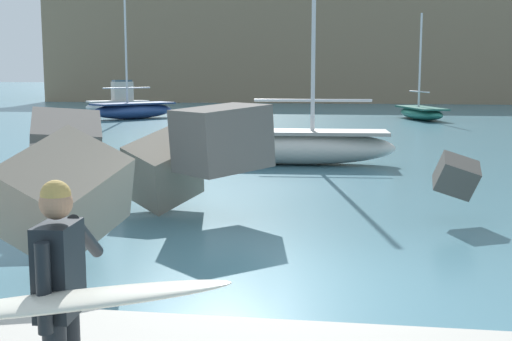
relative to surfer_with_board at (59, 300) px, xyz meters
The scene contains 8 objects.
ground_plane 4.71m from the surfer_with_board, 76.45° to the left, with size 400.00×400.00×0.00m, color #42707F.
breakwater_jetty 7.03m from the surfer_with_board, 83.00° to the left, with size 30.46×8.01×2.31m.
surfer_with_board is the anchor object (origin of this frame).
boat_near_centre 15.99m from the surfer_with_board, 89.53° to the left, with size 5.84×1.97×7.23m.
boat_mid_left 37.13m from the surfer_with_board, 81.28° to the left, with size 3.00×5.72×6.19m.
boat_mid_centre 36.69m from the surfer_with_board, 108.02° to the left, with size 4.88×5.36×8.20m.
boat_mid_right 43.65m from the surfer_with_board, 109.42° to the left, with size 4.59×3.93×2.26m.
mooring_buoy_inner 35.12m from the surfer_with_board, 116.72° to the left, with size 0.44×0.44×0.44m.
Camera 1 is at (0.73, -8.17, 2.67)m, focal length 46.99 mm.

